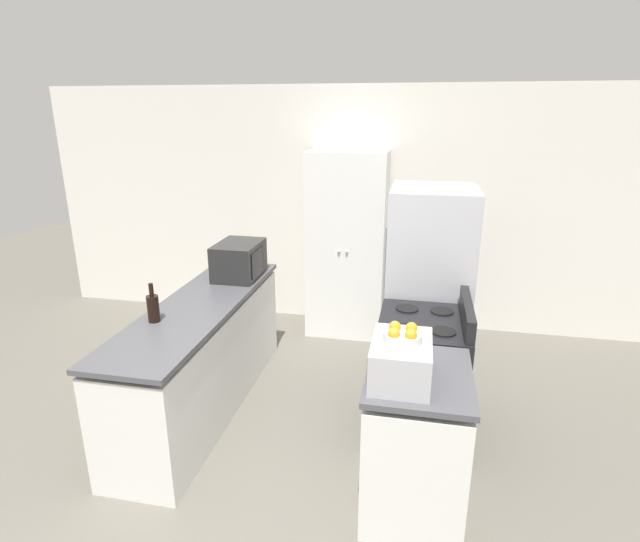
{
  "coord_description": "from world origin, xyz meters",
  "views": [
    {
      "loc": [
        0.81,
        -2.12,
        2.34
      ],
      "look_at": [
        0.0,
        1.79,
        1.05
      ],
      "focal_mm": 28.0,
      "sensor_mm": 36.0,
      "label": 1
    }
  ],
  "objects": [
    {
      "name": "toaster_oven",
      "position": [
        0.74,
        0.38,
        1.02
      ],
      "size": [
        0.33,
        0.45,
        0.24
      ],
      "color": "#B2B2B7",
      "rests_on": "counter_right"
    },
    {
      "name": "refrigerator",
      "position": [
        0.9,
        2.07,
        0.87
      ],
      "size": [
        0.73,
        0.8,
        1.74
      ],
      "color": "#B7B7BC",
      "rests_on": "ground_plane"
    },
    {
      "name": "counter_right",
      "position": [
        0.85,
        0.48,
        0.44
      ],
      "size": [
        0.6,
        0.75,
        0.91
      ],
      "color": "silver",
      "rests_on": "ground_plane"
    },
    {
      "name": "wall_back",
      "position": [
        0.0,
        3.28,
        1.3
      ],
      "size": [
        7.0,
        0.06,
        2.6
      ],
      "color": "silver",
      "rests_on": "ground_plane"
    },
    {
      "name": "fruit_bowl",
      "position": [
        0.75,
        0.39,
        1.18
      ],
      "size": [
        0.21,
        0.21,
        0.1
      ],
      "color": "silver",
      "rests_on": "toaster_oven"
    },
    {
      "name": "ground_plane",
      "position": [
        0.0,
        0.0,
        0.0
      ],
      "size": [
        14.0,
        14.0,
        0.0
      ],
      "primitive_type": "plane",
      "color": "#666056"
    },
    {
      "name": "pantry_cabinet",
      "position": [
        0.05,
        2.96,
        0.98
      ],
      "size": [
        0.81,
        0.58,
        1.95
      ],
      "color": "white",
      "rests_on": "ground_plane"
    },
    {
      "name": "wine_bottle",
      "position": [
        -1.01,
        0.85,
        1.01
      ],
      "size": [
        0.08,
        0.08,
        0.29
      ],
      "color": "black",
      "rests_on": "counter_left"
    },
    {
      "name": "counter_left",
      "position": [
        -0.85,
        1.23,
        0.44
      ],
      "size": [
        0.6,
        2.25,
        0.91
      ],
      "color": "silver",
      "rests_on": "ground_plane"
    },
    {
      "name": "microwave",
      "position": [
        -0.76,
        1.91,
        1.06
      ],
      "size": [
        0.37,
        0.5,
        0.32
      ],
      "color": "black",
      "rests_on": "counter_left"
    },
    {
      "name": "stove",
      "position": [
        0.87,
        1.25,
        0.46
      ],
      "size": [
        0.66,
        0.76,
        1.07
      ],
      "color": "black",
      "rests_on": "ground_plane"
    }
  ]
}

